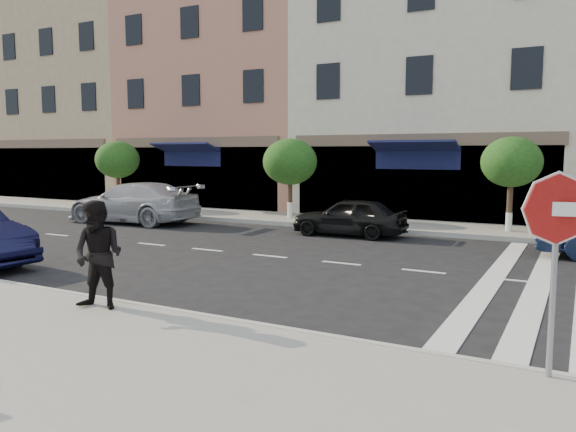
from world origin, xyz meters
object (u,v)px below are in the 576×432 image
object	(u,v)px
stop_sign	(556,228)
car_far_left	(133,203)
walker	(99,255)
car_far_mid	(349,217)

from	to	relation	value
stop_sign	car_far_left	world-z (taller)	stop_sign
walker	car_far_mid	distance (m)	10.31
walker	car_far_mid	world-z (taller)	walker
walker	car_far_left	bearing A→B (deg)	119.02
walker	car_far_left	size ratio (longest dim) A/B	0.33
stop_sign	walker	size ratio (longest dim) A/B	1.32
stop_sign	car_far_mid	size ratio (longest dim) A/B	0.64
walker	stop_sign	bearing A→B (deg)	-9.10
stop_sign	car_far_left	xyz separation A→B (m)	(-14.96, 9.27, -1.08)
walker	car_far_left	world-z (taller)	walker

